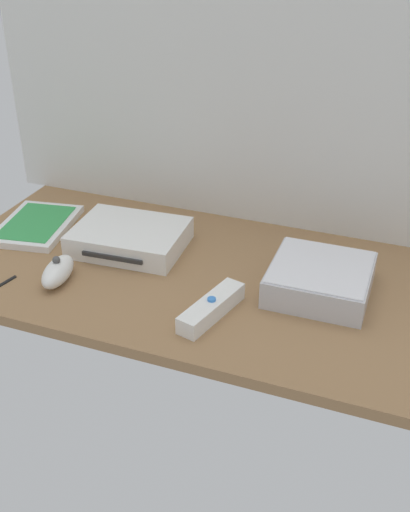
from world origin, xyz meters
The scene contains 7 objects.
ground_plane centered at (0.00, 0.00, -1.00)cm, with size 100.00×48.00×2.00cm, color #936D47.
back_wall centered at (0.00, 24.60, 32.00)cm, with size 110.00×1.20×64.00cm, color silver.
game_console centered at (-17.40, 4.36, 2.20)cm, with size 21.93×17.47×4.40cm.
mini_computer centered at (20.56, 1.85, 2.64)cm, with size 17.22×17.22×5.30cm.
game_case centered at (-39.18, 4.63, 0.76)cm, with size 16.62×21.03×1.56cm.
remote_wand centered at (5.50, -11.40, 1.51)cm, with size 7.14×15.23×3.40cm.
remote_nunchuk centered at (-23.74, -11.30, 2.04)cm, with size 5.94×10.57×5.10cm.
Camera 1 is at (34.61, -90.53, 60.45)cm, focal length 43.96 mm.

